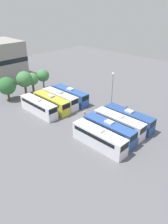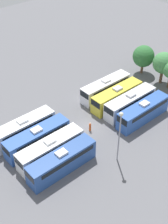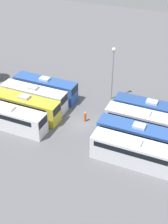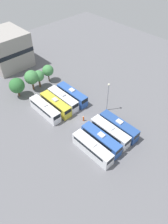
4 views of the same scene
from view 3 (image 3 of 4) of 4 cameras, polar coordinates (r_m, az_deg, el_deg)
The scene contains 11 objects.
ground_plane at distance 46.24m, azimuth -0.37°, elevation -2.26°, with size 122.94×122.94×0.00m, color slate.
bus_0 at distance 39.21m, azimuth 9.10°, elevation -7.23°, with size 2.60×10.87×3.61m.
bus_1 at distance 41.78m, azimuth 9.82°, elevation -4.32°, with size 2.60×10.87×3.61m.
bus_2 at distance 44.42m, azimuth 10.82°, elevation -1.83°, with size 2.60×10.87×3.61m.
bus_3 at distance 46.87m, azimuth 12.04°, elevation 0.11°, with size 2.60×10.87×3.61m.
bus_4 at distance 45.82m, azimuth -13.33°, elevation -0.95°, with size 2.60×10.87×3.61m.
bus_5 at distance 47.85m, azimuth -10.68°, elevation 1.05°, with size 2.60×10.87×3.61m.
bus_6 at distance 50.06m, azimuth -9.18°, elevation 2.82°, with size 2.60×10.87×3.61m.
bus_7 at distance 52.30m, azimuth -7.10°, elevation 4.47°, with size 2.60×10.87×3.61m.
worker_person at distance 46.46m, azimuth 0.22°, elevation -0.89°, with size 0.36×0.36×1.68m.
light_pole at distance 49.61m, azimuth 5.31°, elevation 8.40°, with size 0.60×0.60×9.07m.
Camera 3 is at (-33.97, -15.29, 27.39)m, focal length 50.00 mm.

